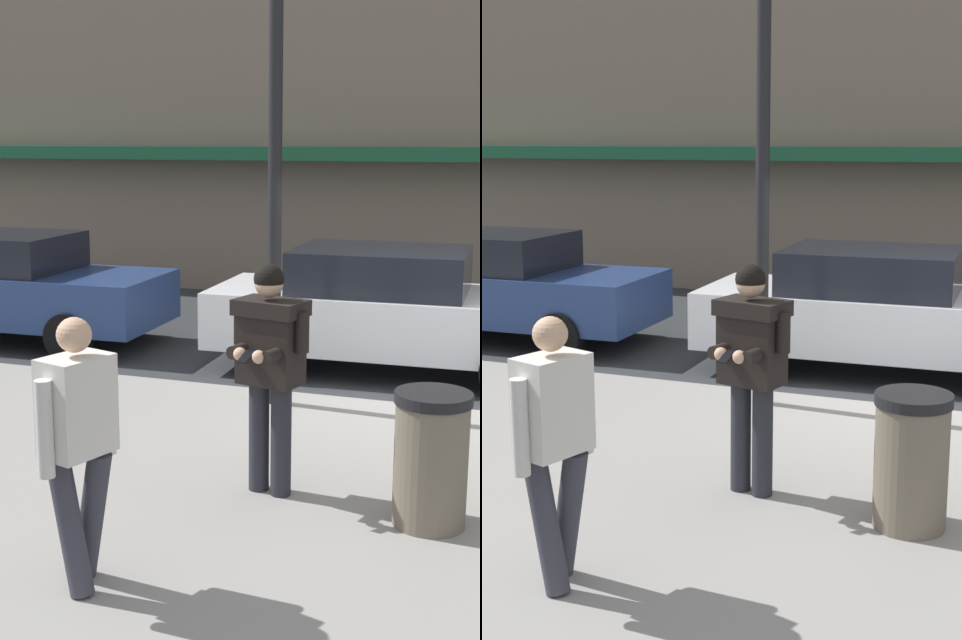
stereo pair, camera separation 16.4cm
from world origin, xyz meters
TOP-DOWN VIEW (x-y plane):
  - ground_plane at (0.00, 0.00)m, footprint 80.00×80.00m
  - parked_sedan_near at (-6.18, 1.49)m, footprint 4.54×2.01m
  - parked_sedan_mid at (-0.68, 1.55)m, footprint 4.56×2.05m
  - man_texting_on_phone at (-0.79, -2.97)m, footprint 0.64×0.63m
  - pedestrian_in_light_coat at (-1.41, -4.77)m, footprint 0.41×0.58m
  - street_lamp_post at (-1.50, -0.65)m, footprint 0.36×0.36m
  - trash_bin at (0.47, -3.14)m, footprint 0.55×0.55m

SIDE VIEW (x-z plane):
  - ground_plane at x=0.00m, z-range 0.00..0.00m
  - trash_bin at x=0.47m, z-range 0.14..1.12m
  - parked_sedan_near at x=-6.18m, z-range 0.02..1.56m
  - parked_sedan_mid at x=-0.68m, z-range 0.02..1.56m
  - pedestrian_in_light_coat at x=-1.41m, z-range 0.26..1.96m
  - man_texting_on_phone at x=-0.79m, z-range 0.35..2.15m
  - street_lamp_post at x=-1.50m, z-range 0.70..5.58m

